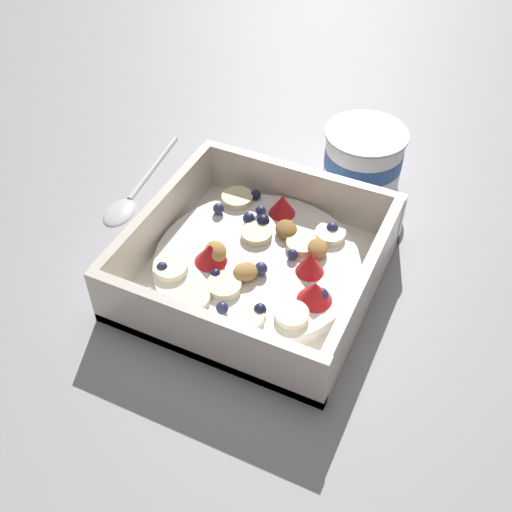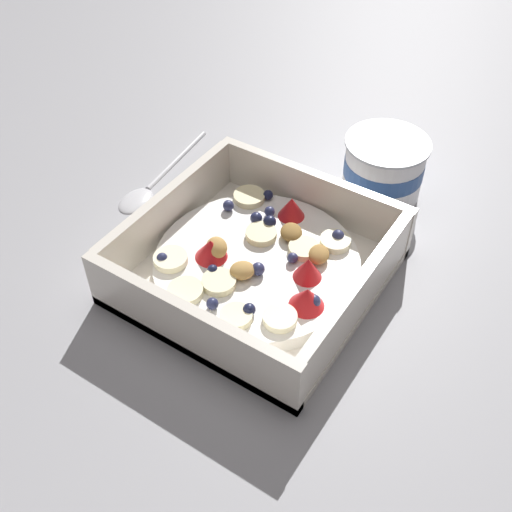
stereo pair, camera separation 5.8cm
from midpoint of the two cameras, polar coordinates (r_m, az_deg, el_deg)
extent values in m
plane|color=#9E9EA3|center=(0.60, -3.30, -3.09)|extent=(2.40, 2.40, 0.00)
cube|color=white|center=(0.60, -2.78, -1.83)|extent=(0.22, 0.22, 0.01)
cube|color=white|center=(0.52, -8.15, -7.46)|extent=(0.22, 0.01, 0.06)
cube|color=white|center=(0.65, 1.37, 5.81)|extent=(0.22, 0.01, 0.06)
cube|color=white|center=(0.63, -11.46, 2.78)|extent=(0.01, 0.20, 0.06)
cube|color=white|center=(0.56, 6.86, -3.34)|extent=(0.01, 0.20, 0.06)
cylinder|color=white|center=(0.59, -2.82, -0.99)|extent=(0.20, 0.20, 0.02)
cylinder|color=#F7EFC6|center=(0.54, 0.18, -5.57)|extent=(0.04, 0.04, 0.01)
cylinder|color=#F4EAB7|center=(0.56, -5.92, -2.87)|extent=(0.04, 0.04, 0.01)
cylinder|color=#F4EAB7|center=(0.54, -3.87, -5.86)|extent=(0.03, 0.03, 0.01)
cylinder|color=#F7EFC6|center=(0.61, 4.13, 1.89)|extent=(0.04, 0.04, 0.01)
cylinder|color=beige|center=(0.65, -4.31, 5.20)|extent=(0.05, 0.05, 0.01)
cylinder|color=#F4EAB7|center=(0.56, -8.88, -4.01)|extent=(0.04, 0.04, 0.01)
cylinder|color=beige|center=(0.60, 1.42, 0.97)|extent=(0.04, 0.04, 0.01)
cylinder|color=beige|center=(0.61, -2.70, 1.92)|extent=(0.04, 0.04, 0.01)
cylinder|color=#F7EFC6|center=(0.58, -10.67, -1.20)|extent=(0.04, 0.04, 0.01)
cone|color=red|center=(0.58, -7.08, 0.11)|extent=(0.04, 0.04, 0.02)
cone|color=red|center=(0.63, -0.23, 4.62)|extent=(0.03, 0.03, 0.02)
cone|color=red|center=(0.54, 2.40, -3.45)|extent=(0.04, 0.04, 0.02)
cone|color=red|center=(0.57, 2.08, -0.78)|extent=(0.04, 0.04, 0.02)
sphere|color=navy|center=(0.57, -2.51, -1.36)|extent=(0.01, 0.01, 0.01)
sphere|color=#191E3D|center=(0.62, -2.05, 3.12)|extent=(0.01, 0.01, 0.01)
sphere|color=#191E3D|center=(0.65, -2.59, 5.54)|extent=(0.01, 0.01, 0.01)
sphere|color=#191E3D|center=(0.57, -6.66, -1.80)|extent=(0.01, 0.01, 0.01)
sphere|color=#23284C|center=(0.55, 3.00, -3.73)|extent=(0.01, 0.01, 0.01)
sphere|color=#23284C|center=(0.62, -3.35, 3.34)|extent=(0.01, 0.01, 0.01)
sphere|color=navy|center=(0.61, 4.31, 2.43)|extent=(0.01, 0.01, 0.01)
sphere|color=#191E3D|center=(0.54, -2.74, -5.09)|extent=(0.01, 0.01, 0.01)
sphere|color=#23284C|center=(0.58, -11.44, -1.19)|extent=(0.01, 0.01, 0.01)
sphere|color=#23284C|center=(0.54, -5.99, -5.00)|extent=(0.01, 0.01, 0.01)
sphere|color=navy|center=(0.64, -6.09, 4.23)|extent=(0.01, 0.01, 0.01)
sphere|color=navy|center=(0.58, 0.52, 0.03)|extent=(0.01, 0.01, 0.01)
sphere|color=navy|center=(0.63, -2.22, 4.05)|extent=(0.01, 0.01, 0.01)
ellipsoid|color=tan|center=(0.57, -4.00, -1.56)|extent=(0.03, 0.03, 0.01)
ellipsoid|color=tan|center=(0.59, -6.51, 0.35)|extent=(0.03, 0.03, 0.02)
ellipsoid|color=#AD7F42|center=(0.59, 2.86, 0.57)|extent=(0.03, 0.03, 0.01)
ellipsoid|color=olive|center=(0.61, 0.05, 2.35)|extent=(0.03, 0.03, 0.01)
ellipsoid|color=silver|center=(0.69, -14.83, 4.00)|extent=(0.04, 0.05, 0.01)
cylinder|color=silver|center=(0.75, -11.60, 8.06)|extent=(0.02, 0.13, 0.01)
cylinder|color=white|center=(0.70, 7.44, 8.69)|extent=(0.09, 0.09, 0.06)
cylinder|color=#2D5193|center=(0.70, 7.46, 8.90)|extent=(0.09, 0.09, 0.02)
cylinder|color=#B7BCC6|center=(0.68, 7.70, 10.99)|extent=(0.09, 0.09, 0.00)
camera|label=1|loc=(0.03, -92.87, -2.83)|focal=43.67mm
camera|label=2|loc=(0.03, 87.13, 2.83)|focal=43.67mm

